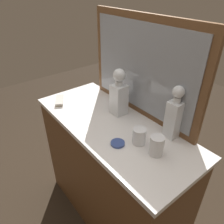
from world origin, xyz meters
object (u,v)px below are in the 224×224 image
object	(u,v)px
crystal_decanter_rear	(119,96)
crystal_tumbler_far_left	(139,137)
silver_brush_far_right	(60,101)
porcelain_dish	(118,143)
crystal_decanter_front	(174,117)
crystal_tumbler_left	(157,146)

from	to	relation	value
crystal_decanter_rear	crystal_tumbler_far_left	size ratio (longest dim) A/B	3.34
silver_brush_far_right	crystal_decanter_rear	bearing A→B (deg)	32.86
crystal_tumbler_far_left	porcelain_dish	world-z (taller)	crystal_tumbler_far_left
crystal_decanter_front	silver_brush_far_right	xyz separation A→B (m)	(-0.73, -0.31, -0.11)
crystal_tumbler_left	silver_brush_far_right	xyz separation A→B (m)	(-0.78, -0.14, -0.04)
crystal_decanter_front	crystal_decanter_rear	bearing A→B (deg)	-168.08
crystal_decanter_front	crystal_tumbler_left	size ratio (longest dim) A/B	2.91
crystal_decanter_front	crystal_decanter_rear	world-z (taller)	crystal_decanter_front
crystal_tumbler_far_left	silver_brush_far_right	world-z (taller)	crystal_tumbler_far_left
crystal_tumbler_left	crystal_tumbler_far_left	distance (m)	0.11
crystal_tumbler_left	silver_brush_far_right	world-z (taller)	crystal_tumbler_left
silver_brush_far_right	porcelain_dish	xyz separation A→B (m)	(0.61, 0.03, -0.01)
crystal_decanter_rear	porcelain_dish	world-z (taller)	crystal_decanter_rear
silver_brush_far_right	crystal_decanter_front	bearing A→B (deg)	23.25
crystal_decanter_front	porcelain_dish	world-z (taller)	crystal_decanter_front
crystal_tumbler_left	crystal_decanter_rear	bearing A→B (deg)	166.50
silver_brush_far_right	porcelain_dish	bearing A→B (deg)	3.27
crystal_tumbler_far_left	silver_brush_far_right	xyz separation A→B (m)	(-0.67, -0.13, -0.03)
crystal_decanter_rear	crystal_tumbler_left	xyz separation A→B (m)	(0.41, -0.10, -0.07)
crystal_decanter_rear	crystal_decanter_front	bearing A→B (deg)	11.92
crystal_decanter_front	crystal_tumbler_far_left	world-z (taller)	crystal_decanter_front
crystal_decanter_front	silver_brush_far_right	distance (m)	0.80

